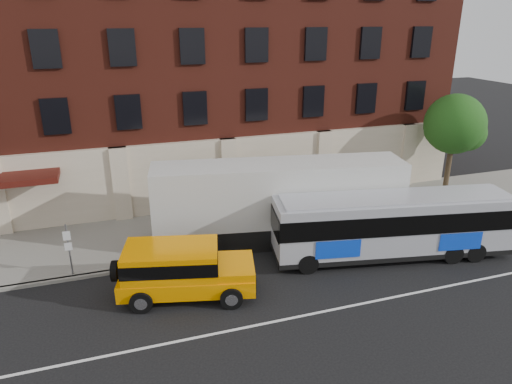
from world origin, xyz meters
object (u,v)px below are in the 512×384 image
object	(u,v)px
sign_pole	(69,248)
city_bus	(393,224)
yellow_suv	(181,268)
street_tree	(455,126)
shipping_container	(279,203)

from	to	relation	value
sign_pole	city_bus	size ratio (longest dim) A/B	0.22
yellow_suv	city_bus	bearing A→B (deg)	1.25
sign_pole	city_bus	distance (m)	14.34
city_bus	yellow_suv	world-z (taller)	city_bus
sign_pole	street_tree	bearing A→B (deg)	8.61
street_tree	city_bus	size ratio (longest dim) A/B	0.55
sign_pole	yellow_suv	bearing A→B (deg)	-33.26
sign_pole	yellow_suv	size ratio (longest dim) A/B	0.43
street_tree	sign_pole	bearing A→B (deg)	-171.39
shipping_container	city_bus	bearing A→B (deg)	-36.22
sign_pole	city_bus	world-z (taller)	city_bus
city_bus	shipping_container	bearing A→B (deg)	143.78
sign_pole	street_tree	distance (m)	22.49
sign_pole	city_bus	bearing A→B (deg)	-10.32
street_tree	city_bus	world-z (taller)	street_tree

